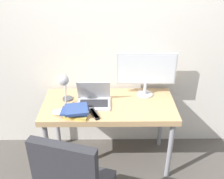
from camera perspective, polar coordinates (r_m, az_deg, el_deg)
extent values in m
cube|color=silver|center=(2.80, -0.76, 10.48)|extent=(8.00, 0.05, 2.60)
cube|color=tan|center=(2.70, -0.70, -3.58)|extent=(1.35, 0.63, 0.06)
cylinder|color=gray|center=(2.80, -13.74, -13.03)|extent=(0.05, 0.05, 0.71)
cylinder|color=gray|center=(2.79, 12.45, -12.93)|extent=(0.05, 0.05, 0.71)
cylinder|color=gray|center=(3.19, -11.89, -6.89)|extent=(0.05, 0.05, 0.71)
cylinder|color=gray|center=(3.19, 10.60, -6.79)|extent=(0.05, 0.05, 0.71)
cube|color=silver|center=(2.66, -3.98, -3.19)|extent=(0.34, 0.24, 0.02)
cube|color=#2D2D33|center=(2.66, -3.99, -3.01)|extent=(0.29, 0.15, 0.00)
cube|color=silver|center=(2.66, -3.98, -0.13)|extent=(0.34, 0.10, 0.23)
cube|color=navy|center=(2.66, -3.99, -0.17)|extent=(0.30, 0.08, 0.20)
cylinder|color=#B7B7BC|center=(2.86, 7.16, -1.02)|extent=(0.17, 0.17, 0.01)
cylinder|color=#B7B7BC|center=(2.82, 7.25, 0.27)|extent=(0.04, 0.04, 0.13)
cube|color=#B7B7BC|center=(2.72, 7.52, 4.49)|extent=(0.61, 0.02, 0.34)
cube|color=silver|center=(2.71, 7.56, 4.38)|extent=(0.59, 0.00, 0.32)
cylinder|color=#4C4C51|center=(2.79, -9.62, -1.96)|extent=(0.11, 0.11, 0.02)
cylinder|color=#99999E|center=(2.66, -10.06, 0.02)|extent=(0.02, 0.14, 0.28)
sphere|color=#B2B2B7|center=(2.54, -10.53, 2.03)|extent=(0.11, 0.11, 0.11)
cube|color=#2D2D33|center=(1.89, -10.21, -18.55)|extent=(0.46, 0.20, 0.59)
cube|color=gold|center=(2.51, -7.71, -5.54)|extent=(0.24, 0.18, 0.03)
cube|color=#334C8C|center=(2.51, -8.13, -4.73)|extent=(0.26, 0.16, 0.03)
cube|color=#334C8C|center=(2.49, -7.77, -4.30)|extent=(0.24, 0.23, 0.03)
cube|color=#4C4C51|center=(2.52, -3.82, -5.26)|extent=(0.10, 0.18, 0.02)
cube|color=black|center=(2.51, -3.90, -5.41)|extent=(0.11, 0.18, 0.02)
ellipsoid|color=white|center=(2.56, -11.23, -4.82)|extent=(0.15, 0.10, 0.04)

